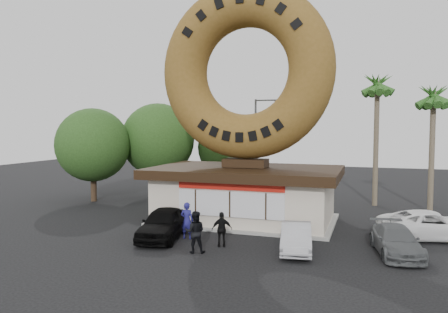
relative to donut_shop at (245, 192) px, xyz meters
name	(u,v)px	position (x,y,z in m)	size (l,w,h in m)	color
ground	(211,246)	(0.00, -5.98, -1.77)	(90.00, 90.00, 0.00)	black
donut_shop	(245,192)	(0.00, 0.00, 0.00)	(11.20, 7.20, 3.80)	beige
giant_donut	(246,71)	(0.00, 0.02, 7.28)	(10.49, 10.49, 2.67)	brown
tree_west	(158,140)	(-9.50, 7.02, 2.87)	(6.00, 6.00, 7.65)	#473321
tree_mid	(229,147)	(-4.00, 9.02, 2.25)	(5.20, 5.20, 6.63)	#473321
tree_far	(93,145)	(-13.00, 3.02, 2.56)	(5.60, 5.60, 7.14)	#473321
palm_near	(377,89)	(7.50, 8.02, 6.65)	(2.60, 2.60, 9.75)	#726651
palm_far	(434,100)	(11.00, 6.52, 5.72)	(2.60, 2.60, 8.75)	#726651
street_lamp	(257,142)	(-1.86, 10.02, 2.72)	(2.11, 0.20, 8.00)	#59595E
person_left	(187,221)	(-1.68, -5.02, -0.82)	(0.69, 0.45, 1.89)	navy
person_center	(195,232)	(-0.33, -7.18, -0.81)	(0.93, 0.73, 1.92)	black
person_right	(222,229)	(0.51, -5.88, -0.92)	(0.99, 0.41, 1.68)	black
car_black	(163,223)	(-2.84, -5.38, -0.98)	(1.86, 4.63, 1.58)	black
car_silver	(296,238)	(4.00, -5.47, -1.12)	(1.36, 3.89, 1.28)	#B8B8BE
car_grey	(396,241)	(8.34, -4.56, -1.14)	(1.77, 4.34, 1.26)	#5D6062
car_white	(432,225)	(10.22, -1.16, -1.03)	(2.43, 5.27, 1.47)	white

